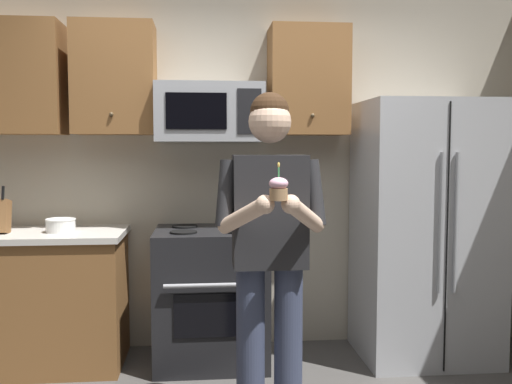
% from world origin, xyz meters
% --- Properties ---
extents(wall_back, '(4.40, 0.10, 2.60)m').
position_xyz_m(wall_back, '(0.00, 1.75, 1.30)').
color(wall_back, '#B7AD99').
rests_on(wall_back, ground).
extents(oven_range, '(0.76, 0.70, 0.93)m').
position_xyz_m(oven_range, '(-0.15, 1.36, 0.46)').
color(oven_range, black).
rests_on(oven_range, ground).
extents(microwave, '(0.74, 0.41, 0.40)m').
position_xyz_m(microwave, '(-0.15, 1.48, 1.72)').
color(microwave, '#9EA0A5').
extents(refrigerator, '(0.90, 0.75, 1.80)m').
position_xyz_m(refrigerator, '(1.35, 1.32, 0.90)').
color(refrigerator, '#B7BABF').
rests_on(refrigerator, ground).
extents(cabinet_row_upper, '(2.78, 0.36, 0.76)m').
position_xyz_m(cabinet_row_upper, '(-0.72, 1.53, 1.95)').
color(cabinet_row_upper, brown).
extents(counter_left, '(1.44, 0.66, 0.92)m').
position_xyz_m(counter_left, '(-1.45, 1.38, 0.46)').
color(counter_left, brown).
rests_on(counter_left, ground).
extents(bowl_large_white, '(0.20, 0.20, 0.09)m').
position_xyz_m(bowl_large_white, '(-1.14, 1.34, 0.97)').
color(bowl_large_white, white).
rests_on(bowl_large_white, counter_left).
extents(person, '(0.60, 0.48, 1.76)m').
position_xyz_m(person, '(0.14, 0.39, 1.00)').
color(person, '#383F59').
rests_on(person, ground).
extents(cupcake, '(0.09, 0.09, 0.17)m').
position_xyz_m(cupcake, '(0.14, 0.06, 1.29)').
color(cupcake, '#A87F56').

